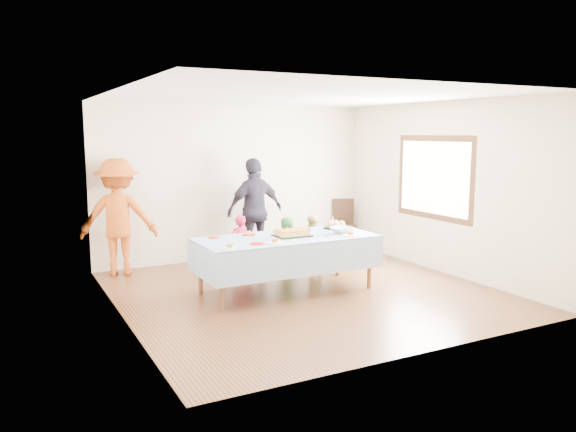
% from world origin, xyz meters
% --- Properties ---
extents(ground, '(5.00, 5.00, 0.00)m').
position_xyz_m(ground, '(0.00, 0.00, 0.00)').
color(ground, '#422413').
rests_on(ground, ground).
extents(room_walls, '(5.04, 5.04, 2.72)m').
position_xyz_m(room_walls, '(0.05, 0.00, 1.77)').
color(room_walls, beige).
rests_on(room_walls, ground).
extents(party_table, '(2.50, 1.10, 0.78)m').
position_xyz_m(party_table, '(-0.21, 0.15, 0.72)').
color(party_table, brown).
rests_on(party_table, ground).
extents(birthday_cake, '(0.49, 0.38, 0.09)m').
position_xyz_m(birthday_cake, '(-0.12, 0.15, 0.82)').
color(birthday_cake, black).
rests_on(birthday_cake, party_table).
extents(rolls_tray, '(0.38, 0.38, 0.11)m').
position_xyz_m(rolls_tray, '(0.76, 0.40, 0.83)').
color(rolls_tray, black).
rests_on(rolls_tray, party_table).
extents(punch_bowl, '(0.33, 0.33, 0.08)m').
position_xyz_m(punch_bowl, '(0.64, 0.05, 0.82)').
color(punch_bowl, silver).
rests_on(punch_bowl, party_table).
extents(party_hat, '(0.10, 0.10, 0.17)m').
position_xyz_m(party_hat, '(0.81, 0.58, 0.87)').
color(party_hat, white).
rests_on(party_hat, party_table).
extents(fork_pile, '(0.24, 0.18, 0.07)m').
position_xyz_m(fork_pile, '(0.36, -0.01, 0.81)').
color(fork_pile, white).
rests_on(fork_pile, party_table).
extents(plate_red_far_a, '(0.16, 0.16, 0.01)m').
position_xyz_m(plate_red_far_a, '(-1.14, 0.53, 0.79)').
color(plate_red_far_a, red).
rests_on(plate_red_far_a, party_table).
extents(plate_red_far_b, '(0.20, 0.20, 0.01)m').
position_xyz_m(plate_red_far_b, '(-0.63, 0.49, 0.79)').
color(plate_red_far_b, red).
rests_on(plate_red_far_b, party_table).
extents(plate_red_far_c, '(0.17, 0.17, 0.01)m').
position_xyz_m(plate_red_far_c, '(-0.13, 0.54, 0.79)').
color(plate_red_far_c, red).
rests_on(plate_red_far_c, party_table).
extents(plate_red_far_d, '(0.20, 0.20, 0.01)m').
position_xyz_m(plate_red_far_d, '(0.31, 0.57, 0.79)').
color(plate_red_far_d, red).
rests_on(plate_red_far_d, party_table).
extents(plate_red_near, '(0.19, 0.19, 0.01)m').
position_xyz_m(plate_red_near, '(-0.79, -0.14, 0.79)').
color(plate_red_near, red).
rests_on(plate_red_near, party_table).
extents(plate_white_left, '(0.21, 0.21, 0.01)m').
position_xyz_m(plate_white_left, '(-1.22, -0.24, 0.79)').
color(plate_white_left, white).
rests_on(plate_white_left, party_table).
extents(plate_white_mid, '(0.23, 0.23, 0.01)m').
position_xyz_m(plate_white_mid, '(-0.56, -0.19, 0.79)').
color(plate_white_mid, white).
rests_on(plate_white_mid, party_table).
extents(plate_white_right, '(0.23, 0.23, 0.01)m').
position_xyz_m(plate_white_right, '(0.62, -0.20, 0.79)').
color(plate_white_right, white).
rests_on(plate_white_right, party_table).
extents(dining_chair, '(0.54, 0.54, 0.95)m').
position_xyz_m(dining_chair, '(2.13, 2.27, 0.53)').
color(dining_chair, black).
rests_on(dining_chair, ground).
extents(toddler_left, '(0.38, 0.28, 0.95)m').
position_xyz_m(toddler_left, '(-0.46, 1.27, 0.48)').
color(toddler_left, '#C91948').
rests_on(toddler_left, ground).
extents(toddler_mid, '(0.45, 0.32, 0.85)m').
position_xyz_m(toddler_mid, '(0.44, 1.39, 0.42)').
color(toddler_mid, '#246C2D').
rests_on(toddler_mid, ground).
extents(toddler_right, '(0.49, 0.42, 0.89)m').
position_xyz_m(toddler_right, '(0.73, 1.09, 0.45)').
color(toddler_right, '#CDBC5F').
rests_on(toddler_right, ground).
extents(adult_left, '(1.32, 0.97, 1.82)m').
position_xyz_m(adult_left, '(-2.10, 2.20, 0.91)').
color(adult_left, '#C05218').
rests_on(adult_left, ground).
extents(adult_right, '(1.10, 0.57, 1.79)m').
position_xyz_m(adult_right, '(0.14, 2.00, 0.90)').
color(adult_right, '#2A2635').
rests_on(adult_right, ground).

